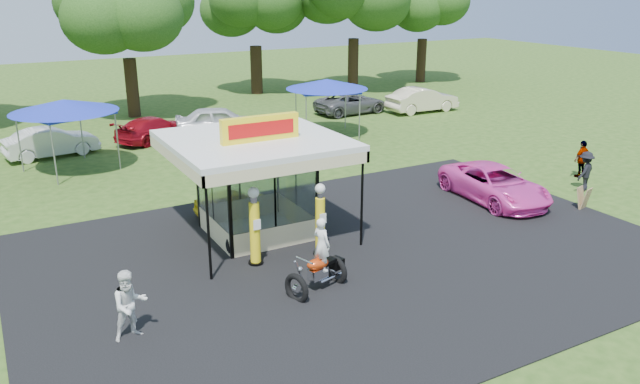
# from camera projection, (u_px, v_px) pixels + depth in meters

# --- Properties ---
(ground) EXTENTS (120.00, 120.00, 0.00)m
(ground) POSITION_uv_depth(u_px,v_px,m) (390.00, 279.00, 18.01)
(ground) COLOR #2A4A17
(ground) RESTS_ON ground
(asphalt_apron) EXTENTS (20.00, 14.00, 0.04)m
(asphalt_apron) POSITION_uv_depth(u_px,v_px,m) (354.00, 254.00, 19.66)
(asphalt_apron) COLOR black
(asphalt_apron) RESTS_ON ground
(gas_station_kiosk) EXTENTS (5.40, 5.40, 4.18)m
(gas_station_kiosk) POSITION_uv_depth(u_px,v_px,m) (256.00, 184.00, 20.66)
(gas_station_kiosk) COLOR white
(gas_station_kiosk) RESTS_ON ground
(gas_pump_left) EXTENTS (0.46, 0.46, 2.48)m
(gas_pump_left) POSITION_uv_depth(u_px,v_px,m) (255.00, 228.00, 18.57)
(gas_pump_left) COLOR black
(gas_pump_left) RESTS_ON ground
(gas_pump_right) EXTENTS (0.44, 0.44, 2.36)m
(gas_pump_right) POSITION_uv_depth(u_px,v_px,m) (320.00, 222.00, 19.24)
(gas_pump_right) COLOR black
(gas_pump_right) RESTS_ON ground
(motorcycle) EXTENTS (1.93, 1.32, 2.19)m
(motorcycle) POSITION_uv_depth(u_px,v_px,m) (320.00, 261.00, 17.17)
(motorcycle) COLOR black
(motorcycle) RESTS_ON ground
(spare_tires) EXTENTS (0.82, 0.73, 0.67)m
(spare_tires) POSITION_uv_depth(u_px,v_px,m) (235.00, 245.00, 19.52)
(spare_tires) COLOR black
(spare_tires) RESTS_ON ground
(a_frame_sign) EXTENTS (0.51, 0.54, 0.85)m
(a_frame_sign) POSITION_uv_depth(u_px,v_px,m) (583.00, 198.00, 23.41)
(a_frame_sign) COLOR #593819
(a_frame_sign) RESTS_ON ground
(kiosk_car) EXTENTS (2.82, 1.13, 0.96)m
(kiosk_car) POSITION_uv_depth(u_px,v_px,m) (233.00, 202.00, 22.90)
(kiosk_car) COLOR yellow
(kiosk_car) RESTS_ON ground
(pink_sedan) EXTENTS (2.69, 5.11, 1.37)m
(pink_sedan) POSITION_uv_depth(u_px,v_px,m) (495.00, 184.00, 24.26)
(pink_sedan) COLOR #FE45BB
(pink_sedan) RESTS_ON ground
(spectator_west) EXTENTS (0.93, 0.76, 1.77)m
(spectator_west) POSITION_uv_depth(u_px,v_px,m) (130.00, 305.00, 14.79)
(spectator_west) COLOR white
(spectator_west) RESTS_ON ground
(spectator_east_a) EXTENTS (1.19, 0.89, 1.64)m
(spectator_east_a) POSITION_uv_depth(u_px,v_px,m) (585.00, 171.00, 25.41)
(spectator_east_a) COLOR black
(spectator_east_a) RESTS_ON ground
(spectator_east_b) EXTENTS (0.99, 0.45, 1.65)m
(spectator_east_b) POSITION_uv_depth(u_px,v_px,m) (582.00, 159.00, 27.15)
(spectator_east_b) COLOR gray
(spectator_east_b) RESTS_ON ground
(bg_car_a) EXTENTS (4.54, 2.14, 1.44)m
(bg_car_a) POSITION_uv_depth(u_px,v_px,m) (51.00, 142.00, 30.43)
(bg_car_a) COLOR silver
(bg_car_a) RESTS_ON ground
(bg_car_b) EXTENTS (4.85, 3.78, 1.31)m
(bg_car_b) POSITION_uv_depth(u_px,v_px,m) (154.00, 129.00, 33.46)
(bg_car_b) COLOR maroon
(bg_car_b) RESTS_ON ground
(bg_car_c) EXTENTS (5.25, 3.31, 1.67)m
(bg_car_c) POSITION_uv_depth(u_px,v_px,m) (220.00, 122.00, 34.36)
(bg_car_c) COLOR silver
(bg_car_c) RESTS_ON ground
(bg_car_d) EXTENTS (5.03, 2.59, 1.36)m
(bg_car_d) POSITION_uv_depth(u_px,v_px,m) (351.00, 103.00, 40.44)
(bg_car_d) COLOR #565558
(bg_car_d) RESTS_ON ground
(bg_car_e) EXTENTS (4.88, 1.75, 1.60)m
(bg_car_e) POSITION_uv_depth(u_px,v_px,m) (422.00, 100.00, 40.89)
(bg_car_e) COLOR beige
(bg_car_e) RESTS_ON ground
(tent_west) EXTENTS (4.65, 4.65, 3.25)m
(tent_west) POSITION_uv_depth(u_px,v_px,m) (64.00, 106.00, 27.45)
(tent_west) COLOR gray
(tent_west) RESTS_ON ground
(tent_east) EXTENTS (4.49, 4.49, 3.14)m
(tent_east) POSITION_uv_depth(u_px,v_px,m) (327.00, 84.00, 33.93)
(tent_east) COLOR gray
(tent_east) RESTS_ON ground
(oak_far_c) EXTENTS (8.75, 8.75, 10.32)m
(oak_far_c) POSITION_uv_depth(u_px,v_px,m) (125.00, 10.00, 37.62)
(oak_far_c) COLOR black
(oak_far_c) RESTS_ON ground
(oak_far_d) EXTENTS (8.32, 8.32, 9.90)m
(oak_far_d) POSITION_uv_depth(u_px,v_px,m) (254.00, 8.00, 45.90)
(oak_far_d) COLOR black
(oak_far_d) RESTS_ON ground
(oak_far_f) EXTENTS (8.08, 8.08, 9.74)m
(oak_far_f) POSITION_uv_depth(u_px,v_px,m) (424.00, 6.00, 51.52)
(oak_far_f) COLOR black
(oak_far_f) RESTS_ON ground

